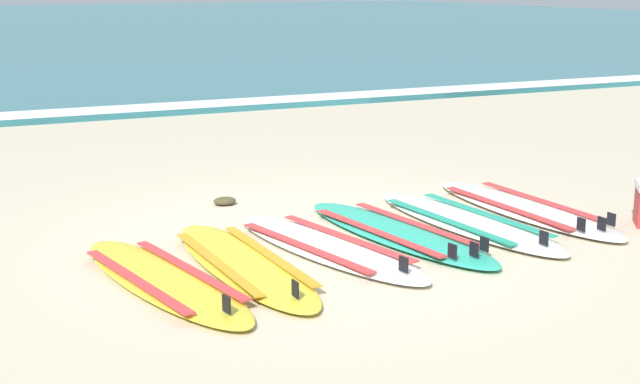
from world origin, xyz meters
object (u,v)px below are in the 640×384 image
surfboard_1 (243,263)px  surfboard_4 (466,222)px  surfboard_0 (163,280)px  surfboard_5 (525,208)px  surfboard_3 (397,232)px  surfboard_2 (326,247)px

surfboard_1 → surfboard_4: size_ratio=0.96×
surfboard_0 → surfboard_5: 3.58m
surfboard_3 → surfboard_1: bearing=-170.7°
surfboard_1 → surfboard_3: size_ratio=0.97×
surfboard_2 → surfboard_4: size_ratio=0.97×
surfboard_1 → surfboard_4: same height
surfboard_0 → surfboard_1: (0.63, 0.11, -0.00)m
surfboard_4 → surfboard_5: 0.76m
surfboard_2 → surfboard_4: bearing=6.4°
surfboard_2 → surfboard_5: (2.17, 0.32, 0.00)m
surfboard_0 → surfboard_2: size_ratio=0.99×
surfboard_1 → surfboard_2: bearing=9.3°
surfboard_0 → surfboard_3: same height
surfboard_0 → surfboard_5: (3.53, 0.55, 0.00)m
surfboard_2 → surfboard_3: size_ratio=0.98×
surfboard_1 → surfboard_5: 2.93m
surfboard_0 → surfboard_4: bearing=8.0°
surfboard_2 → surfboard_4: same height
surfboard_1 → surfboard_5: same height
surfboard_0 → surfboard_2: (1.37, 0.23, -0.00)m
surfboard_0 → surfboard_4: same height
surfboard_0 → surfboard_3: (2.08, 0.34, 0.00)m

